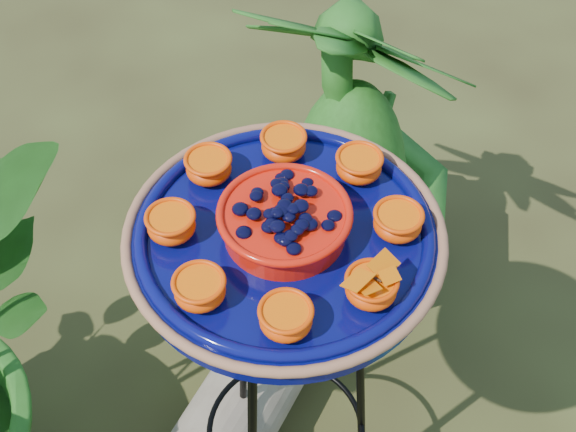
{
  "coord_description": "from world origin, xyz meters",
  "views": [
    {
      "loc": [
        -0.39,
        -0.48,
        1.81
      ],
      "look_at": [
        0.05,
        0.13,
        0.95
      ],
      "focal_mm": 50.0,
      "sensor_mm": 36.0,
      "label": 1
    }
  ],
  "objects": [
    {
      "name": "driftwood_log",
      "position": [
        0.18,
        0.38,
        0.1
      ],
      "size": [
        0.66,
        0.47,
        0.21
      ],
      "primitive_type": "cylinder",
      "rotation": [
        0.0,
        1.57,
        0.47
      ],
      "color": "gray",
      "rests_on": "ground"
    },
    {
      "name": "shrub_back_right",
      "position": [
        0.52,
        0.53,
        0.47
      ],
      "size": [
        0.7,
        0.7,
        0.93
      ],
      "primitive_type": "imported",
      "rotation": [
        0.0,
        0.0,
        2.06
      ],
      "color": "#205316",
      "rests_on": "ground"
    },
    {
      "name": "feeder_dish",
      "position": [
        0.04,
        0.12,
        0.93
      ],
      "size": [
        0.47,
        0.47,
        0.11
      ],
      "rotation": [
        0.0,
        0.0,
        -0.01
      ],
      "color": "#06094F",
      "rests_on": "tripod_stand"
    },
    {
      "name": "tripod_stand",
      "position": [
        0.04,
        0.12,
        0.54
      ],
      "size": [
        0.33,
        0.35,
        0.89
      ],
      "rotation": [
        0.0,
        0.0,
        -0.01
      ],
      "color": "black",
      "rests_on": "ground"
    }
  ]
}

